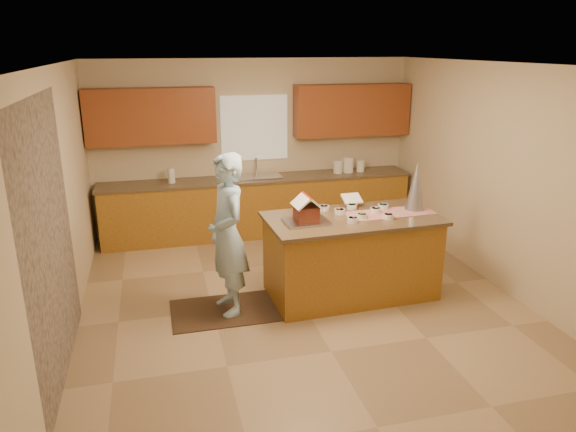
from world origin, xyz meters
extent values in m
plane|color=tan|center=(0.00, 0.00, 0.00)|extent=(5.50, 5.50, 0.00)
plane|color=silver|center=(0.00, 0.00, 2.70)|extent=(5.50, 5.50, 0.00)
plane|color=beige|center=(0.00, 2.75, 1.35)|extent=(5.50, 5.50, 0.00)
plane|color=beige|center=(0.00, -2.75, 1.35)|extent=(5.50, 5.50, 0.00)
plane|color=beige|center=(-2.50, 0.00, 1.35)|extent=(5.50, 5.50, 0.00)
plane|color=beige|center=(2.50, 0.00, 1.35)|extent=(5.50, 5.50, 0.00)
plane|color=gray|center=(-2.48, -0.80, 1.25)|extent=(0.00, 2.50, 2.50)
cube|color=white|center=(0.00, 2.72, 1.65)|extent=(1.05, 0.03, 1.00)
cube|color=#A37521|center=(0.00, 2.45, 0.44)|extent=(4.80, 0.60, 0.88)
cube|color=brown|center=(0.00, 2.45, 0.90)|extent=(4.85, 0.63, 0.04)
cube|color=#94481F|center=(-1.55, 2.57, 1.90)|extent=(1.85, 0.35, 0.80)
cube|color=#94481F|center=(1.55, 2.57, 1.90)|extent=(1.85, 0.35, 0.80)
cube|color=silver|center=(0.00, 2.45, 0.89)|extent=(0.70, 0.45, 0.12)
cylinder|color=silver|center=(0.00, 2.63, 1.06)|extent=(0.03, 0.03, 0.28)
cube|color=#A37521|center=(0.63, 0.04, 0.47)|extent=(1.96, 1.04, 0.94)
cube|color=brown|center=(0.63, 0.04, 0.96)|extent=(2.05, 1.13, 0.04)
cube|color=#A20B0F|center=(1.11, 0.06, 0.99)|extent=(1.08, 0.43, 0.01)
cube|color=silver|center=(0.05, -0.04, 1.00)|extent=(0.51, 0.38, 0.03)
cube|color=white|center=(0.78, 0.45, 1.08)|extent=(0.24, 0.19, 0.10)
cone|color=silver|center=(1.46, 0.13, 1.28)|extent=(0.24, 0.24, 0.59)
cube|color=black|center=(-0.89, -0.03, 0.01)|extent=(1.22, 0.80, 0.01)
imported|color=#A9D2F0|center=(-0.84, -0.03, 0.91)|extent=(0.54, 0.72, 1.80)
cylinder|color=white|center=(1.30, 2.45, 1.02)|extent=(0.15, 0.15, 0.21)
cylinder|color=white|center=(1.48, 2.45, 1.04)|extent=(0.17, 0.17, 0.25)
cylinder|color=white|center=(1.69, 2.45, 1.01)|extent=(0.13, 0.13, 0.19)
cylinder|color=white|center=(-1.32, 2.45, 1.03)|extent=(0.10, 0.10, 0.23)
cube|color=maroon|center=(0.05, -0.04, 1.09)|extent=(0.25, 0.27, 0.17)
cube|color=white|center=(-0.02, -0.04, 1.24)|extent=(0.17, 0.31, 0.13)
cube|color=white|center=(0.12, -0.04, 1.24)|extent=(0.17, 0.31, 0.13)
cylinder|color=red|center=(0.05, -0.04, 1.30)|extent=(0.03, 0.30, 0.02)
cylinder|color=purple|center=(0.39, 0.36, 1.01)|extent=(0.13, 0.13, 0.06)
cylinder|color=#DF69BD|center=(0.56, -0.15, 1.01)|extent=(0.13, 0.13, 0.06)
cylinder|color=red|center=(1.01, -0.13, 1.01)|extent=(0.13, 0.13, 0.06)
cylinder|color=green|center=(0.74, 0.34, 1.01)|extent=(0.13, 0.13, 0.06)
cylinder|color=white|center=(0.96, 0.13, 1.01)|extent=(0.13, 0.13, 0.06)
cylinder|color=#EEFC27|center=(0.71, -0.06, 1.01)|extent=(0.13, 0.13, 0.06)
cylinder|color=#35C7C6|center=(1.11, 0.24, 1.01)|extent=(0.13, 0.13, 0.06)
cylinder|color=orange|center=(0.53, 0.18, 1.01)|extent=(0.13, 0.13, 0.06)
camera|label=1|loc=(-1.56, -5.51, 2.89)|focal=33.39mm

